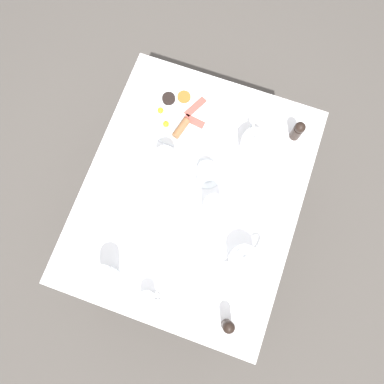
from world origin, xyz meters
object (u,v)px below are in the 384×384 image
salt_grinder (298,131)px  pepper_grinder (228,326)px  fork_by_plate (134,216)px  water_glass_tall (213,208)px  teapot_near (244,259)px  knife_by_plate (175,257)px  water_glass_short (166,160)px  creamer_jug (148,298)px  breakfast_plate (178,114)px  teacup_with_saucer_left (207,172)px  wine_glass_spare (106,276)px  teapot_far (254,144)px

salt_grinder → pepper_grinder: bearing=-92.3°
fork_by_plate → water_glass_tall: bearing=23.5°
water_glass_tall → fork_by_plate: 0.32m
teapot_near → knife_by_plate: bearing=-40.1°
water_glass_short → creamer_jug: size_ratio=1.60×
pepper_grinder → fork_by_plate: pepper_grinder is taller
pepper_grinder → knife_by_plate: bearing=147.6°
breakfast_plate → salt_grinder: salt_grinder is taller
teacup_with_saucer_left → fork_by_plate: 0.34m
water_glass_tall → knife_by_plate: bearing=-109.8°
fork_by_plate → knife_by_plate: size_ratio=0.98×
teacup_with_saucer_left → knife_by_plate: 0.36m
salt_grinder → knife_by_plate: salt_grinder is taller
water_glass_short → pepper_grinder: size_ratio=1.19×
teapot_near → fork_by_plate: (-0.46, 0.02, -0.05)m
creamer_jug → fork_by_plate: 0.32m
water_glass_tall → pepper_grinder: water_glass_tall is taller
water_glass_short → creamer_jug: 0.53m
water_glass_tall → salt_grinder: 0.47m
teacup_with_saucer_left → salt_grinder: bearing=43.4°
wine_glass_spare → creamer_jug: size_ratio=1.67×
creamer_jug → pepper_grinder: 0.31m
wine_glass_spare → salt_grinder: wine_glass_spare is taller
teapot_near → fork_by_plate: 0.46m
teacup_with_saucer_left → knife_by_plate: size_ratio=0.72×
teapot_near → water_glass_short: 0.49m
teapot_near → creamer_jug: (-0.29, -0.25, -0.02)m
breakfast_plate → fork_by_plate: (-0.02, -0.47, -0.01)m
breakfast_plate → fork_by_plate: 0.47m
salt_grinder → creamer_jug: bearing=-112.6°
teapot_near → salt_grinder: size_ratio=1.55×
wine_glass_spare → creamer_jug: 0.17m
fork_by_plate → teapot_near: bearing=-2.6°
breakfast_plate → water_glass_short: size_ratio=2.20×
fork_by_plate → creamer_jug: bearing=-58.2°
teapot_far → pepper_grinder: (0.12, -0.69, 0.00)m
water_glass_short → teapot_near: bearing=-32.9°
teapot_far → creamer_jug: size_ratio=2.26×
teapot_far → creamer_jug: 0.73m
breakfast_plate → fork_by_plate: bearing=-92.0°
fork_by_plate → water_glass_short: bearing=78.7°
teapot_near → water_glass_short: (-0.41, 0.26, 0.01)m
teapot_near → teacup_with_saucer_left: 0.38m
fork_by_plate → knife_by_plate: 0.23m
wine_glass_spare → creamer_jug: (0.17, -0.02, -0.04)m
pepper_grinder → creamer_jug: bearing=-178.7°
water_glass_tall → knife_by_plate: water_glass_tall is taller
teacup_with_saucer_left → water_glass_tall: 0.16m
wine_glass_spare → knife_by_plate: 0.27m
pepper_grinder → salt_grinder: 0.81m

